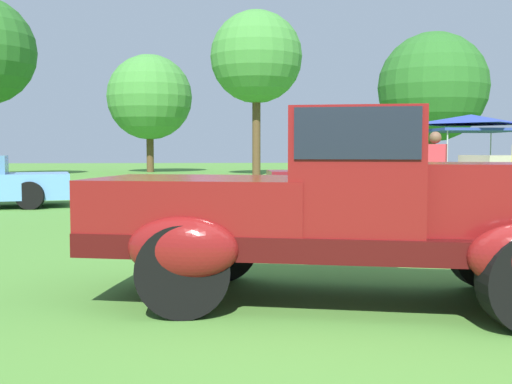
% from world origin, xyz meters
% --- Properties ---
extents(ground_plane, '(120.00, 120.00, 0.00)m').
position_xyz_m(ground_plane, '(0.00, 0.00, 0.00)').
color(ground_plane, '#4C8433').
extents(feature_pickup_truck, '(4.67, 2.58, 1.70)m').
position_xyz_m(feature_pickup_truck, '(0.06, 0.40, 0.87)').
color(feature_pickup_truck, '#400B0B').
rests_on(feature_pickup_truck, ground_plane).
extents(show_car_burgundy, '(4.03, 1.76, 1.22)m').
position_xyz_m(show_car_burgundy, '(2.43, 11.43, 0.60)').
color(show_car_burgundy, maroon).
rests_on(show_car_burgundy, ground_plane).
extents(spectator_by_row, '(0.47, 0.40, 1.69)m').
position_xyz_m(spectator_by_row, '(2.98, 6.06, 0.91)').
color(spectator_by_row, '#383838').
rests_on(spectator_by_row, ground_plane).
extents(canopy_tent_left_field, '(3.36, 3.36, 2.71)m').
position_xyz_m(canopy_tent_left_field, '(8.86, 17.99, 2.42)').
color(canopy_tent_left_field, '#B7B7BC').
rests_on(canopy_tent_left_field, ground_plane).
extents(treeline_mid_left, '(5.16, 5.16, 7.15)m').
position_xyz_m(treeline_mid_left, '(-4.74, 33.26, 4.56)').
color(treeline_mid_left, brown).
rests_on(treeline_mid_left, ground_plane).
extents(treeline_center, '(4.87, 4.87, 8.71)m').
position_xyz_m(treeline_center, '(1.39, 27.92, 6.25)').
color(treeline_center, brown).
rests_on(treeline_center, ground_plane).
extents(treeline_mid_right, '(6.71, 6.71, 8.57)m').
position_xyz_m(treeline_mid_right, '(12.63, 32.29, 5.21)').
color(treeline_mid_right, brown).
rests_on(treeline_mid_right, ground_plane).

